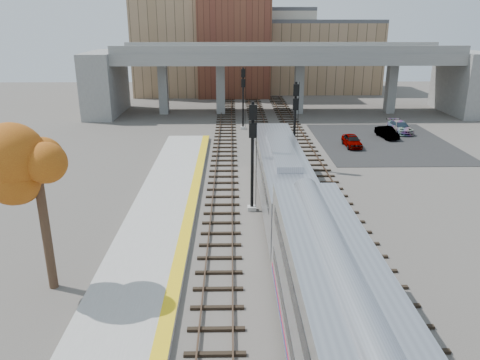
# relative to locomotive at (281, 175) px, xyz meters

# --- Properties ---
(ground) EXTENTS (160.00, 160.00, 0.00)m
(ground) POSITION_rel_locomotive_xyz_m (-1.00, -10.16, -2.28)
(ground) COLOR #47423D
(ground) RESTS_ON ground
(platform) EXTENTS (4.50, 60.00, 0.35)m
(platform) POSITION_rel_locomotive_xyz_m (-8.25, -10.16, -2.10)
(platform) COLOR #9E9E99
(platform) RESTS_ON ground
(yellow_strip) EXTENTS (0.70, 60.00, 0.01)m
(yellow_strip) POSITION_rel_locomotive_xyz_m (-6.35, -10.16, -1.92)
(yellow_strip) COLOR yellow
(yellow_strip) RESTS_ON platform
(tracks) EXTENTS (10.70, 95.00, 0.25)m
(tracks) POSITION_rel_locomotive_xyz_m (-0.07, 2.34, -2.20)
(tracks) COLOR black
(tracks) RESTS_ON ground
(overpass) EXTENTS (54.00, 12.00, 9.50)m
(overpass) POSITION_rel_locomotive_xyz_m (3.92, 34.84, 3.53)
(overpass) COLOR slate
(overpass) RESTS_ON ground
(buildings_far) EXTENTS (43.00, 21.00, 20.60)m
(buildings_far) POSITION_rel_locomotive_xyz_m (0.26, 56.41, 5.60)
(buildings_far) COLOR #9D7C5B
(buildings_far) RESTS_ON ground
(parking_lot) EXTENTS (14.00, 18.00, 0.04)m
(parking_lot) POSITION_rel_locomotive_xyz_m (13.00, 17.84, -2.26)
(parking_lot) COLOR black
(parking_lot) RESTS_ON ground
(locomotive) EXTENTS (3.02, 19.05, 4.10)m
(locomotive) POSITION_rel_locomotive_xyz_m (0.00, 0.00, 0.00)
(locomotive) COLOR #A8AAB2
(locomotive) RESTS_ON ground
(signal_mast_near) EXTENTS (0.60, 0.64, 7.62)m
(signal_mast_near) POSITION_rel_locomotive_xyz_m (-2.10, -1.01, 1.61)
(signal_mast_near) COLOR #9E9E99
(signal_mast_near) RESTS_ON ground
(signal_mast_mid) EXTENTS (0.60, 0.64, 7.68)m
(signal_mast_mid) POSITION_rel_locomotive_xyz_m (2.00, 8.61, 1.64)
(signal_mast_mid) COLOR #9E9E99
(signal_mast_mid) RESTS_ON ground
(signal_mast_far) EXTENTS (0.60, 0.64, 7.33)m
(signal_mast_far) POSITION_rel_locomotive_xyz_m (-2.10, 24.59, 1.41)
(signal_mast_far) COLOR #9E9E99
(signal_mast_far) RESTS_ON ground
(tree) EXTENTS (3.60, 3.60, 8.51)m
(tree) POSITION_rel_locomotive_xyz_m (-12.42, -10.67, 4.04)
(tree) COLOR #382619
(tree) RESTS_ON ground
(car_a) EXTENTS (1.62, 3.83, 1.29)m
(car_a) POSITION_rel_locomotive_xyz_m (9.06, 15.96, -1.59)
(car_a) COLOR #99999E
(car_a) RESTS_ON parking_lot
(car_b) EXTENTS (1.85, 3.90, 1.24)m
(car_b) POSITION_rel_locomotive_xyz_m (13.93, 19.68, -1.62)
(car_b) COLOR #99999E
(car_b) RESTS_ON parking_lot
(car_c) EXTENTS (2.18, 4.72, 1.34)m
(car_c) POSITION_rel_locomotive_xyz_m (16.25, 22.24, -1.57)
(car_c) COLOR #99999E
(car_c) RESTS_ON parking_lot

